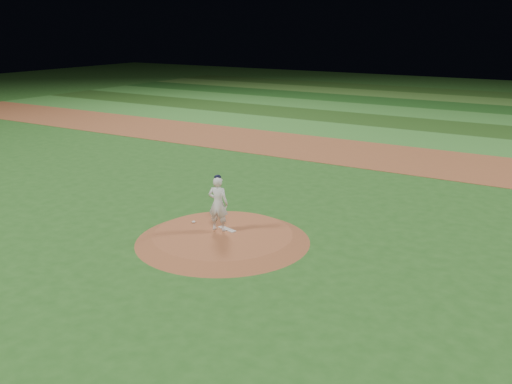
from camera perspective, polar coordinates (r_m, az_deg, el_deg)
ground at (r=18.09m, az=-3.33°, el=-4.89°), size 120.00×120.00×0.00m
infield_dirt_band at (r=30.14m, az=12.04°, el=3.59°), size 70.00×6.00×0.02m
outfield_stripe_0 at (r=35.27m, az=15.10°, el=5.25°), size 70.00×5.00×0.02m
outfield_stripe_1 at (r=40.02m, az=17.21°, el=6.39°), size 70.00×5.00×0.02m
outfield_stripe_2 at (r=44.83m, az=18.87°, el=7.27°), size 70.00×5.00×0.02m
outfield_stripe_3 at (r=49.67m, az=20.21°, el=7.98°), size 70.00×5.00×0.02m
outfield_stripe_4 at (r=54.54m, az=21.32°, el=8.56°), size 70.00×5.00×0.02m
outfield_stripe_5 at (r=59.43m, az=22.25°, el=9.04°), size 70.00×5.00×0.02m
pitchers_mound at (r=18.04m, az=-3.33°, el=-4.52°), size 5.50×5.50×0.25m
pitching_rubber at (r=18.30m, az=-2.91°, el=-3.73°), size 0.70×0.34×0.03m
rosin_bag at (r=18.99m, az=-6.25°, el=-2.98°), size 0.12×0.12×0.07m
pitcher_on_mound at (r=17.98m, az=-3.81°, el=-1.14°), size 0.73×0.56×1.83m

